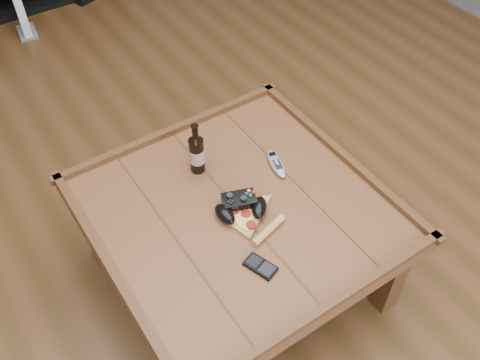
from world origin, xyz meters
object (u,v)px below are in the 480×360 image
smartphone (260,266)px  pizza_slice (249,218)px  game_console (22,18)px  remote_control (276,163)px  game_controller (241,207)px  coffee_table (238,219)px  beer_bottle (197,153)px

smartphone → pizza_slice: bearing=47.0°
pizza_slice → game_console: size_ratio=1.24×
smartphone → remote_control: size_ratio=0.72×
game_console → game_controller: bearing=-78.9°
coffee_table → pizza_slice: pizza_slice is taller
game_controller → pizza_slice: bearing=-64.9°
beer_bottle → game_controller: (0.02, -0.26, -0.06)m
coffee_table → smartphone: size_ratio=8.63×
smartphone → game_console: bearing=71.9°
smartphone → remote_control: bearing=28.3°
beer_bottle → remote_control: bearing=-30.0°
game_controller → remote_control: game_controller is taller
game_console → smartphone: bearing=-80.9°
game_controller → pizza_slice: 0.05m
beer_bottle → game_controller: 0.27m
coffee_table → smartphone: bearing=-106.9°
beer_bottle → pizza_slice: beer_bottle is taller
game_controller → pizza_slice: game_controller is taller
pizza_slice → beer_bottle: bearing=79.7°
beer_bottle → pizza_slice: bearing=-85.5°
remote_control → pizza_slice: bearing=-130.2°
beer_bottle → pizza_slice: 0.32m
beer_bottle → coffee_table: bearing=-85.7°
game_console → pizza_slice: bearing=-78.9°
game_controller → remote_control: 0.27m
smartphone → remote_control: (0.32, 0.35, 0.00)m
game_controller → smartphone: game_controller is taller
pizza_slice → remote_control: 0.29m
coffee_table → beer_bottle: 0.29m
coffee_table → game_console: bearing=93.0°
smartphone → remote_control: remote_control is taller
game_console → beer_bottle: bearing=-79.1°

